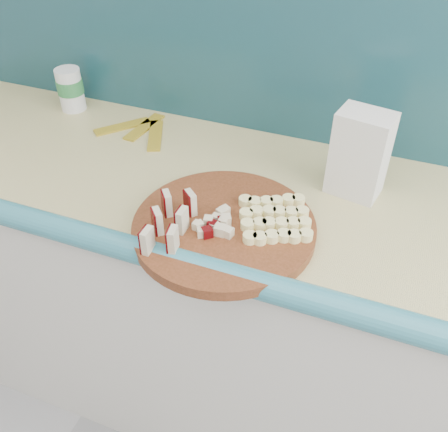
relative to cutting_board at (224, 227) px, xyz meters
name	(u,v)px	position (x,y,z in m)	size (l,w,h in m)	color
kitchen_counter	(249,309)	(0.01, 0.18, -0.47)	(2.20, 0.63, 0.91)	silver
backsplash	(294,49)	(0.01, 0.46, 0.24)	(2.20, 0.02, 0.50)	teal
cutting_board	(224,227)	(0.00, 0.00, 0.00)	(0.40, 0.40, 0.03)	#49250F
apple_wedges	(169,221)	(-0.10, -0.07, 0.04)	(0.09, 0.18, 0.06)	beige
apple_chunks	(212,220)	(-0.02, -0.01, 0.02)	(0.07, 0.07, 0.02)	beige
banana_slices	(275,218)	(0.10, 0.04, 0.02)	(0.19, 0.19, 0.02)	#F9EF98
flour_bag	(360,154)	(0.24, 0.26, 0.09)	(0.12, 0.09, 0.21)	silver
canister	(70,89)	(-0.65, 0.37, 0.05)	(0.08, 0.08, 0.13)	white
banana_peel	(141,130)	(-0.39, 0.33, -0.01)	(0.23, 0.20, 0.01)	gold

